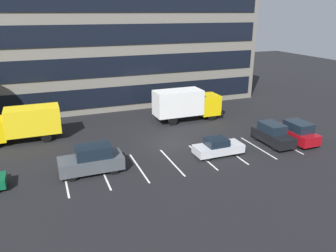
% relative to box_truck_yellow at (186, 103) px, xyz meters
% --- Properties ---
extents(ground_plane, '(120.00, 120.00, 0.00)m').
position_rel_box_truck_yellow_xyz_m(ground_plane, '(-4.20, -5.94, -1.99)').
color(ground_plane, black).
extents(office_building, '(34.49, 11.87, 14.40)m').
position_rel_box_truck_yellow_xyz_m(office_building, '(-4.20, 12.01, 5.21)').
color(office_building, slate).
rests_on(office_building, ground_plane).
extents(lot_markings, '(19.74, 5.40, 0.01)m').
position_rel_box_truck_yellow_xyz_m(lot_markings, '(-4.20, -9.72, -1.99)').
color(lot_markings, silver).
rests_on(lot_markings, ground_plane).
extents(box_truck_yellow, '(7.63, 2.53, 3.54)m').
position_rel_box_truck_yellow_xyz_m(box_truck_yellow, '(0.00, 0.00, 0.00)').
color(box_truck_yellow, yellow).
rests_on(box_truck_yellow, ground_plane).
extents(box_truck_yellow_all, '(7.01, 2.32, 3.25)m').
position_rel_box_truck_yellow_xyz_m(box_truck_yellow_all, '(-16.82, -0.36, -0.16)').
color(box_truck_yellow_all, yellow).
rests_on(box_truck_yellow_all, ground_plane).
extents(sedan_silver, '(4.24, 1.77, 1.52)m').
position_rel_box_truck_yellow_xyz_m(sedan_silver, '(-1.39, -9.80, -1.27)').
color(sedan_silver, silver).
rests_on(sedan_silver, ground_plane).
extents(suv_charcoal, '(4.81, 2.04, 2.17)m').
position_rel_box_truck_yellow_xyz_m(suv_charcoal, '(-11.93, -9.18, -0.94)').
color(suv_charcoal, '#474C51').
rests_on(suv_charcoal, ground_plane).
extents(suv_maroon, '(1.91, 4.49, 2.03)m').
position_rel_box_truck_yellow_xyz_m(suv_maroon, '(6.96, -9.80, -1.01)').
color(suv_maroon, maroon).
rests_on(suv_maroon, ground_plane).
extents(suv_black, '(1.84, 4.34, 1.96)m').
position_rel_box_truck_yellow_xyz_m(suv_black, '(4.55, -9.42, -1.04)').
color(suv_black, black).
rests_on(suv_black, ground_plane).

